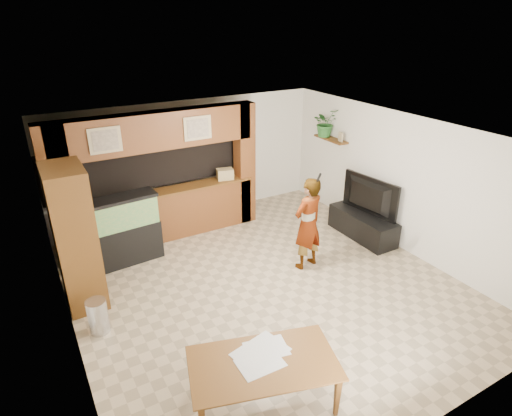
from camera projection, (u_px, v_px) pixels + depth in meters
floor at (265, 285)px, 7.28m from camera, size 6.50×6.50×0.00m
ceiling at (266, 136)px, 6.20m from camera, size 6.50×6.50×0.00m
wall_back at (189, 161)px, 9.31m from camera, size 6.00×0.00×6.00m
wall_left at (62, 268)px, 5.38m from camera, size 0.00×6.50×6.50m
wall_right at (401, 182)px, 8.10m from camera, size 0.00×6.50×6.50m
partition at (155, 176)px, 8.39m from camera, size 4.20×0.99×2.60m
wall_clock at (46, 197)px, 5.94m from camera, size 0.05×0.25×0.25m
wall_shelf at (331, 139)px, 9.40m from camera, size 0.25×0.90×0.04m
pantry_cabinet at (75, 238)px, 6.46m from camera, size 0.56×0.92×2.26m
trash_can at (98, 316)px, 6.13m from camera, size 0.29×0.29×0.53m
aquarium at (127, 230)px, 7.76m from camera, size 1.17×0.44×1.30m
tv_stand at (363, 225)px, 8.78m from camera, size 0.56×1.52×0.51m
television at (366, 197)px, 8.52m from camera, size 0.34×1.33×0.76m
photo_frame at (341, 137)px, 9.11m from camera, size 0.05×0.15×0.20m
potted_plant at (325, 123)px, 9.41m from camera, size 0.59×0.52×0.61m
person at (308, 224)px, 7.51m from camera, size 0.69×0.52×1.71m
microphone at (319, 178)px, 7.02m from camera, size 0.04×0.11×0.17m
dining_table at (264, 384)px, 4.97m from camera, size 1.89×1.39×0.60m
newspaper_a at (260, 363)px, 4.86m from camera, size 0.52×0.38×0.01m
newspaper_b at (260, 352)px, 5.02m from camera, size 0.70×0.57×0.01m
newspaper_c at (266, 349)px, 5.07m from camera, size 0.56×0.46×0.01m
counter_box at (225, 174)px, 8.96m from camera, size 0.38×0.30×0.22m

